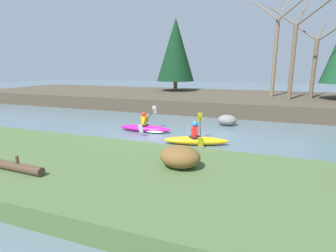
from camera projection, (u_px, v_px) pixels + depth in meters
name	position (u px, v px, depth m)	size (l,w,h in m)	color
ground_plane	(169.00, 138.00, 12.16)	(90.00, 90.00, 0.00)	slate
riverbank_near	(109.00, 174.00, 7.46)	(44.00, 5.04, 0.50)	#4C6638
riverbank_far	(213.00, 100.00, 21.98)	(44.00, 10.57, 0.96)	#4C4233
conifer_tree_far_left	(176.00, 50.00, 24.33)	(3.51, 3.51, 6.62)	#7A664C
bare_tree_upstream	(276.00, 48.00, 19.67)	(4.19, 4.14, 7.65)	#7A664C
bare_tree_mid_upstream	(294.00, 53.00, 17.83)	(3.71, 3.67, 6.74)	brown
bare_tree_mid_downstream	(315.00, 62.00, 18.62)	(3.07, 3.04, 5.53)	brown
shrub_clump_nearest	(180.00, 157.00, 7.22)	(1.13, 0.95, 0.61)	brown
kayaker_lead	(196.00, 139.00, 11.08)	(2.78, 2.04, 1.20)	yellow
kayaker_middle	(147.00, 128.00, 13.24)	(2.78, 2.07, 1.20)	#C61999
boulder_midstream	(227.00, 120.00, 14.69)	(1.06, 0.83, 0.60)	gray
driftwood_log	(13.00, 166.00, 7.02)	(2.08, 0.32, 0.44)	#4C3828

